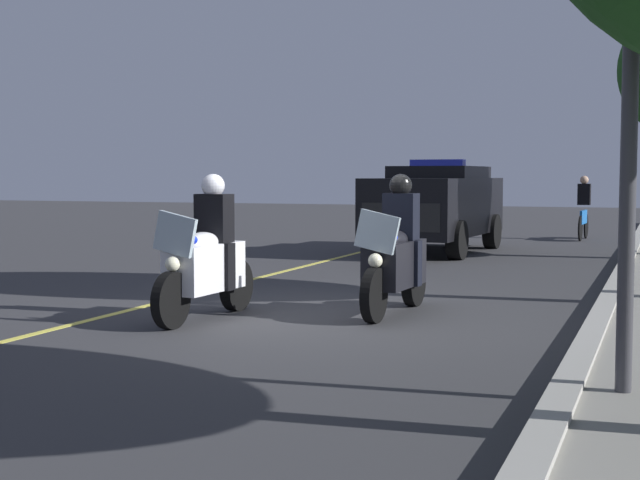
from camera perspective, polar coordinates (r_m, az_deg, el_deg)
name	(u,v)px	position (r m, az deg, el deg)	size (l,w,h in m)	color
ground_plane	(313,315)	(11.17, -0.47, -4.70)	(80.00, 80.00, 0.00)	#333335
curb_strip	(598,325)	(10.43, 17.00, -5.09)	(48.00, 0.24, 0.15)	#9E9B93
lane_stripe_center	(150,305)	(12.18, -10.62, -4.01)	(48.00, 0.12, 0.01)	#E0D14C
police_motorcycle_lead_left	(206,260)	(10.83, -7.14, -1.28)	(2.14, 0.59, 1.72)	black
police_motorcycle_lead_right	(396,257)	(11.20, 4.75, -1.08)	(2.14, 0.59, 1.72)	black
police_suv	(436,204)	(20.26, 7.27, 2.24)	(4.99, 2.26, 2.05)	black
cyclist_background	(584,208)	(25.05, 16.18, 1.95)	(1.76, 0.33, 1.69)	black
traffic_light	(632,4)	(7.12, 18.95, 13.80)	(0.38, 0.28, 3.88)	#38383D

